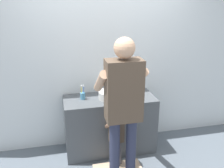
{
  "coord_description": "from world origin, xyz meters",
  "views": [
    {
      "loc": [
        -0.69,
        -2.87,
        2.19
      ],
      "look_at": [
        0.0,
        0.15,
        1.09
      ],
      "focal_mm": 39.89,
      "sensor_mm": 36.0,
      "label": 1
    }
  ],
  "objects": [
    {
      "name": "ground_plane",
      "position": [
        0.0,
        0.0,
        0.0
      ],
      "size": [
        14.0,
        14.0,
        0.0
      ],
      "primitive_type": "plane",
      "color": "slate"
    },
    {
      "name": "adult_parent",
      "position": [
        0.02,
        -0.34,
        1.07
      ],
      "size": [
        0.55,
        0.58,
        1.79
      ],
      "color": "#2D334C",
      "rests_on": "ground"
    },
    {
      "name": "toothbrush_cup",
      "position": [
        -0.37,
        0.34,
        0.88
      ],
      "size": [
        0.07,
        0.07,
        0.21
      ],
      "color": "#4C8EB2",
      "rests_on": "vanity_cabinet"
    },
    {
      "name": "back_wall",
      "position": [
        0.0,
        0.62,
        1.35
      ],
      "size": [
        4.4,
        0.08,
        2.7
      ],
      "color": "silver",
      "rests_on": "ground"
    },
    {
      "name": "vanity_cabinet",
      "position": [
        0.0,
        0.3,
        0.41
      ],
      "size": [
        1.29,
        0.54,
        0.83
      ],
      "primitive_type": "cube",
      "color": "#4C5156",
      "rests_on": "ground"
    },
    {
      "name": "child_toddler",
      "position": [
        0.0,
        -0.1,
        0.49
      ],
      "size": [
        0.25,
        0.25,
        0.83
      ],
      "color": "#47474C",
      "rests_on": "ground"
    },
    {
      "name": "faucet",
      "position": [
        0.0,
        0.48,
        0.91
      ],
      "size": [
        0.18,
        0.14,
        0.18
      ],
      "color": "#B7BABF",
      "rests_on": "vanity_cabinet"
    },
    {
      "name": "sink_basin",
      "position": [
        0.0,
        0.28,
        0.89
      ],
      "size": [
        0.32,
        0.32,
        0.11
      ],
      "color": "silver",
      "rests_on": "vanity_cabinet"
    }
  ]
}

